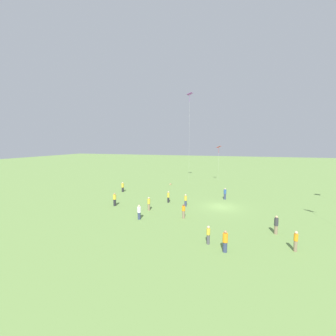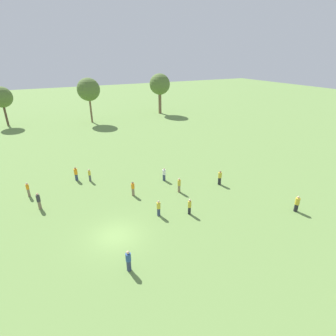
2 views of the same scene
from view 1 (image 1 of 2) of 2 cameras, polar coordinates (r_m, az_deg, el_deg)
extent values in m
plane|color=#6B8E47|center=(32.83, 13.31, -9.56)|extent=(240.00, 240.00, 0.00)
cylinder|color=#333D5B|center=(36.96, 14.24, -7.03)|extent=(0.45, 0.45, 0.92)
cylinder|color=#2D5193|center=(36.78, 14.28, -5.83)|extent=(0.53, 0.53, 0.66)
sphere|color=beige|center=(36.69, 14.30, -5.15)|extent=(0.24, 0.24, 0.24)
cylinder|color=#232328|center=(42.05, -11.42, -5.38)|extent=(0.55, 0.55, 0.83)
cylinder|color=gold|center=(41.90, -11.44, -4.35)|extent=(0.65, 0.65, 0.72)
sphere|color=beige|center=(41.81, -11.46, -3.70)|extent=(0.24, 0.24, 0.24)
cylinder|color=#333D5B|center=(32.23, 4.48, -8.94)|extent=(0.46, 0.46, 0.83)
cylinder|color=gold|center=(32.04, 4.49, -7.66)|extent=(0.54, 0.54, 0.66)
sphere|color=beige|center=(31.93, 4.50, -6.88)|extent=(0.24, 0.24, 0.24)
cylinder|color=#333D5B|center=(27.15, -7.33, -11.94)|extent=(0.41, 0.41, 0.84)
cylinder|color=white|center=(26.93, -7.36, -10.43)|extent=(0.48, 0.48, 0.66)
sphere|color=beige|center=(26.80, -7.37, -9.51)|extent=(0.24, 0.24, 0.24)
cylinder|color=#847056|center=(27.32, 3.96, -11.70)|extent=(0.43, 0.43, 0.92)
cylinder|color=orange|center=(27.09, 3.98, -10.19)|extent=(0.50, 0.50, 0.58)
sphere|color=brown|center=(26.98, 3.98, -9.36)|extent=(0.24, 0.24, 0.24)
cylinder|color=#847056|center=(25.28, 25.71, -13.94)|extent=(0.42, 0.42, 0.87)
cylinder|color=#333338|center=(25.01, 25.80, -12.20)|extent=(0.50, 0.50, 0.75)
sphere|color=tan|center=(24.87, 25.86, -11.12)|extent=(0.24, 0.24, 0.24)
cylinder|color=#232328|center=(33.20, -13.37, -8.53)|extent=(0.54, 0.54, 0.95)
cylinder|color=gold|center=(33.01, -13.41, -7.17)|extent=(0.64, 0.64, 0.68)
sphere|color=#A87A56|center=(32.90, -13.43, -6.40)|extent=(0.24, 0.24, 0.24)
cylinder|color=#847056|center=(22.33, 29.62, -16.84)|extent=(0.31, 0.31, 0.92)
cylinder|color=orange|center=(22.05, 29.73, -15.04)|extent=(0.36, 0.36, 0.58)
sphere|color=beige|center=(21.91, 29.80, -14.03)|extent=(0.24, 0.24, 0.24)
cylinder|color=#232328|center=(34.04, 0.08, -8.10)|extent=(0.42, 0.42, 0.80)
cylinder|color=gold|center=(33.87, 0.08, -6.89)|extent=(0.49, 0.49, 0.68)
sphere|color=beige|center=(33.76, 0.08, -6.13)|extent=(0.24, 0.24, 0.24)
cylinder|color=#333D5B|center=(20.15, 14.27, -18.87)|extent=(0.40, 0.40, 0.85)
cylinder|color=orange|center=(19.83, 14.33, -16.78)|extent=(0.47, 0.47, 0.75)
sphere|color=#A87A56|center=(19.64, 14.38, -15.45)|extent=(0.24, 0.24, 0.24)
cylinder|color=#847056|center=(30.35, -4.89, -9.88)|extent=(0.44, 0.44, 0.88)
cylinder|color=gold|center=(30.14, -4.90, -8.44)|extent=(0.51, 0.51, 0.69)
sphere|color=beige|center=(30.02, -4.91, -7.59)|extent=(0.24, 0.24, 0.24)
cylinder|color=#4C4C51|center=(21.21, 10.17, -17.40)|extent=(0.37, 0.37, 0.87)
cylinder|color=gold|center=(20.93, 10.21, -15.60)|extent=(0.43, 0.43, 0.56)
sphere|color=beige|center=(20.78, 10.24, -14.57)|extent=(0.24, 0.24, 0.24)
cube|color=red|center=(51.57, 12.79, 5.25)|extent=(1.13, 1.16, 0.38)
cylinder|color=red|center=(51.59, 12.76, 4.32)|extent=(0.04, 0.04, 1.15)
cylinder|color=silver|center=(51.80, 12.67, 0.83)|extent=(0.01, 0.01, 7.99)
cube|color=purple|center=(50.38, 5.54, 18.23)|extent=(1.23, 1.27, 0.38)
cylinder|color=purple|center=(50.18, 5.53, 17.12)|extent=(0.04, 0.04, 1.31)
cylinder|color=silver|center=(49.33, 5.42, 7.22)|extent=(0.01, 0.01, 19.24)
cube|color=#A58459|center=(47.68, 0.63, -4.14)|extent=(0.34, 0.30, 0.35)
camera|label=2|loc=(51.14, 20.46, 13.01)|focal=28.00mm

